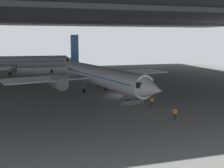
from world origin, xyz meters
TOP-DOWN VIEW (x-y plane):
  - ground_plane at (0.00, 0.00)m, footprint 110.00×110.00m
  - hangar_structure at (-0.09, 13.79)m, footprint 121.00×99.00m
  - airplane_main at (-2.47, 2.91)m, footprint 34.54×35.14m
  - boarding_stairs at (0.40, -6.53)m, footprint 4.35×2.34m
  - crew_worker_near_nose at (2.78, -16.38)m, footprint 0.50×0.36m
  - crew_worker_by_stairs at (2.77, -9.24)m, footprint 0.55×0.23m
  - airplane_distant at (-18.61, 38.44)m, footprint 35.51×34.27m
  - traffic_cone_orange at (4.84, -15.94)m, footprint 0.36×0.36m
  - baggage_tug at (-0.21, 11.18)m, footprint 1.36×2.25m

SIDE VIEW (x-z plane):
  - ground_plane at x=0.00m, z-range 0.00..0.00m
  - traffic_cone_orange at x=4.84m, z-range -0.01..0.59m
  - baggage_tug at x=-0.21m, z-range 0.08..0.98m
  - boarding_stairs at x=0.40m, z-range -1.57..3.02m
  - crew_worker_near_nose at x=2.78m, z-range 0.10..1.67m
  - crew_worker_by_stairs at x=2.77m, z-range 0.11..1.70m
  - airplane_main at x=-2.47m, z-range -2.18..8.97m
  - airplane_distant at x=-18.61m, z-range -2.19..8.98m
  - hangar_structure at x=-0.09m, z-range 7.44..23.60m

